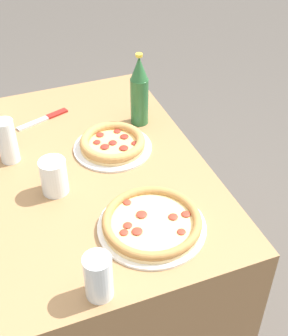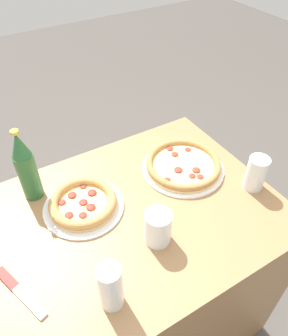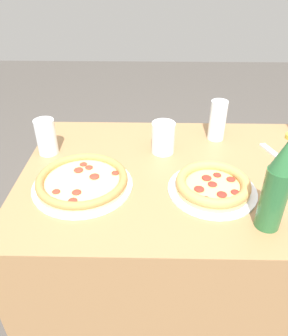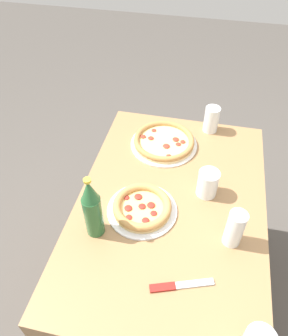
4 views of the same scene
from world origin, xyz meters
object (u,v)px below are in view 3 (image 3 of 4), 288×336
at_px(glass_iced_tea, 217,122).
at_px(glass_lemonade, 47,139).
at_px(pizza_pepperoni, 213,186).
at_px(knife, 281,160).
at_px(beer_bottle, 277,186).
at_px(glass_mango_juice, 163,139).
at_px(pizza_veggie, 82,181).

xyz_separation_m(glass_iced_tea, glass_lemonade, (0.61, 0.12, -0.01)).
relative_size(glass_iced_tea, glass_lemonade, 1.19).
distance_m(pizza_pepperoni, knife, 0.32).
xyz_separation_m(glass_iced_tea, beer_bottle, (-0.06, 0.47, 0.06)).
distance_m(glass_mango_juice, beer_bottle, 0.46).
height_order(pizza_pepperoni, glass_mango_juice, glass_mango_juice).
bearing_deg(glass_iced_tea, glass_mango_juice, 26.82).
bearing_deg(glass_lemonade, pizza_pepperoni, 158.76).
distance_m(glass_mango_juice, knife, 0.41).
xyz_separation_m(pizza_veggie, glass_mango_juice, (-0.25, -0.21, 0.03)).
bearing_deg(pizza_veggie, glass_lemonade, -51.68).
xyz_separation_m(pizza_pepperoni, knife, (-0.26, -0.18, -0.02)).
bearing_deg(pizza_veggie, pizza_pepperoni, 177.79).
xyz_separation_m(pizza_pepperoni, pizza_veggie, (0.39, -0.02, -0.00)).
bearing_deg(glass_mango_juice, pizza_pepperoni, 121.87).
distance_m(glass_mango_juice, glass_iced_tea, 0.23).
height_order(glass_mango_juice, glass_iced_tea, glass_iced_tea).
distance_m(glass_lemonade, knife, 0.81).
relative_size(pizza_veggie, knife, 1.51).
bearing_deg(beer_bottle, pizza_veggie, -17.13).
distance_m(glass_mango_juice, glass_lemonade, 0.40).
distance_m(pizza_pepperoni, glass_lemonade, 0.59).
xyz_separation_m(glass_mango_juice, knife, (-0.40, 0.05, -0.05)).
relative_size(glass_lemonade, beer_bottle, 0.47).
relative_size(pizza_veggie, glass_mango_juice, 2.70).
xyz_separation_m(beer_bottle, knife, (-0.14, -0.32, -0.12)).
bearing_deg(glass_iced_tea, knife, 142.53).
height_order(pizza_pepperoni, glass_lemonade, glass_lemonade).
xyz_separation_m(glass_lemonade, knife, (-0.81, 0.04, -0.05)).
xyz_separation_m(glass_mango_juice, glass_iced_tea, (-0.20, -0.10, 0.02)).
relative_size(glass_lemonade, knife, 0.63).
distance_m(beer_bottle, knife, 0.37).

